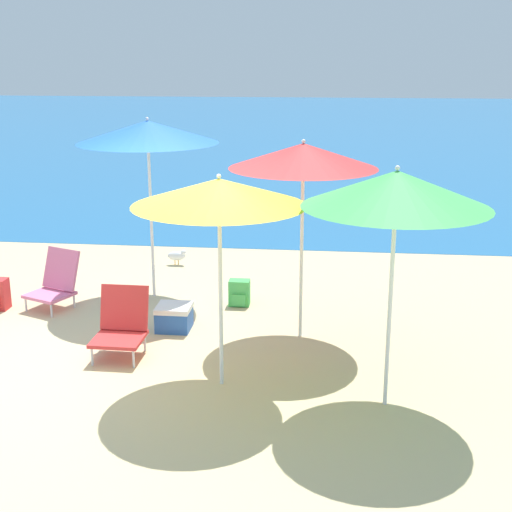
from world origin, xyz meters
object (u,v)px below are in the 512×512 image
at_px(cooler_box, 174,317).
at_px(seagull, 177,256).
at_px(beach_chair_red, 121,324).
at_px(beach_chair_pink, 56,281).
at_px(backpack_green, 239,293).
at_px(beach_umbrella_red, 303,156).
at_px(beach_umbrella_green, 396,189).
at_px(beach_umbrella_blue, 148,132).
at_px(beach_umbrella_yellow, 219,193).

height_order(cooler_box, seagull, cooler_box).
bearing_deg(beach_chair_red, seagull, 93.07).
relative_size(beach_chair_pink, backpack_green, 2.18).
bearing_deg(beach_umbrella_red, beach_umbrella_green, -61.22).
bearing_deg(beach_umbrella_green, beach_chair_pink, 151.06).
relative_size(beach_umbrella_red, cooler_box, 5.64).
distance_m(beach_umbrella_green, seagull, 5.13).
xyz_separation_m(beach_chair_pink, seagull, (1.06, 1.90, -0.18)).
bearing_deg(beach_chair_pink, beach_chair_red, -23.90).
bearing_deg(seagull, beach_umbrella_blue, -89.89).
height_order(beach_umbrella_green, backpack_green, beach_umbrella_green).
bearing_deg(beach_umbrella_blue, beach_chair_red, -86.11).
height_order(beach_chair_red, backpack_green, beach_chair_red).
height_order(beach_umbrella_red, beach_umbrella_green, beach_umbrella_red).
bearing_deg(cooler_box, beach_umbrella_yellow, -60.24).
distance_m(beach_umbrella_green, beach_umbrella_yellow, 1.50).
relative_size(beach_umbrella_blue, cooler_box, 5.92).
bearing_deg(backpack_green, seagull, 124.89).
bearing_deg(beach_umbrella_red, seagull, 127.19).
height_order(backpack_green, cooler_box, backpack_green).
relative_size(beach_umbrella_red, beach_chair_red, 3.11).
relative_size(beach_umbrella_green, seagull, 7.79).
bearing_deg(cooler_box, seagull, 101.56).
height_order(beach_umbrella_blue, backpack_green, beach_umbrella_blue).
relative_size(beach_umbrella_red, beach_umbrella_blue, 0.95).
relative_size(beach_umbrella_red, backpack_green, 6.71).
relative_size(beach_chair_pink, beach_chair_red, 1.01).
xyz_separation_m(beach_umbrella_red, beach_umbrella_blue, (-1.90, 1.13, 0.10)).
distance_m(beach_umbrella_blue, beach_chair_red, 2.50).
bearing_deg(seagull, beach_umbrella_green, -55.74).
bearing_deg(beach_chair_red, beach_umbrella_yellow, -26.26).
distance_m(backpack_green, seagull, 1.96).
height_order(beach_umbrella_yellow, seagull, beach_umbrella_yellow).
distance_m(beach_chair_pink, beach_chair_red, 1.74).
xyz_separation_m(beach_umbrella_blue, seagull, (-0.00, 1.37, -1.91)).
relative_size(beach_chair_red, seagull, 2.53).
bearing_deg(backpack_green, beach_chair_pink, -172.38).
bearing_deg(beach_chair_red, beach_umbrella_green, -16.63).
xyz_separation_m(beach_chair_red, cooler_box, (0.38, 0.71, -0.18)).
relative_size(beach_umbrella_green, backpack_green, 6.62).
bearing_deg(seagull, beach_umbrella_yellow, -71.72).
xyz_separation_m(beach_umbrella_green, cooler_box, (-2.21, 1.53, -1.76)).
distance_m(beach_umbrella_red, cooler_box, 2.29).
height_order(beach_umbrella_red, beach_umbrella_yellow, beach_umbrella_red).
xyz_separation_m(beach_umbrella_yellow, backpack_green, (-0.12, 2.14, -1.64)).
distance_m(backpack_green, cooler_box, 1.05).
height_order(beach_umbrella_green, cooler_box, beach_umbrella_green).
bearing_deg(beach_umbrella_yellow, beach_umbrella_green, -9.44).
bearing_deg(beach_umbrella_green, beach_chair_red, 162.56).
relative_size(cooler_box, seagull, 1.40).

